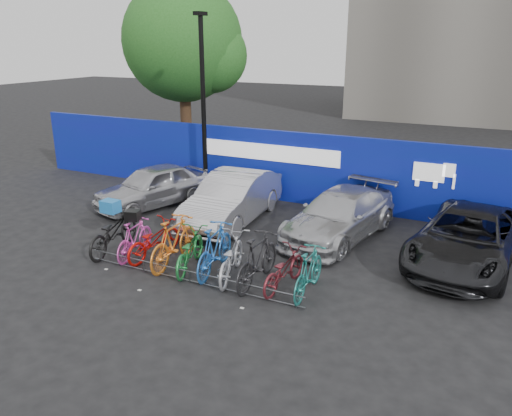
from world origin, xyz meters
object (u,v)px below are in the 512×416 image
Objects in this scene: bike_6 at (231,257)px; bike_7 at (257,260)px; car_0 at (153,186)px; car_3 at (468,238)px; tree at (188,44)px; bike_3 at (174,242)px; bike_rack at (190,276)px; bike_8 at (284,269)px; bike_4 at (189,250)px; bike_0 at (113,232)px; car_1 at (232,198)px; car_2 at (340,215)px; lamppost at (203,102)px; bike_1 at (135,238)px; bike_2 at (154,240)px; bike_9 at (309,272)px.

bike_6 is 0.98× the size of bike_7.
car_0 is 6.03m from bike_6.
car_3 is (9.71, -0.33, -0.01)m from car_0.
car_0 is at bearing -67.85° from tree.
bike_rack is at bearing 140.53° from bike_3.
car_0 is 2.31× the size of bike_8.
bike_6 is 1.12× the size of bike_8.
bike_4 is 1.11m from bike_6.
car_0 is 1.93× the size of bike_0.
car_1 is 3.29m from car_2.
bike_0 is at bearing -1.74° from bike_3.
lamppost is 3.00× the size of bike_3.
bike_4 is at bearing -81.96° from car_1.
bike_3 is at bearing 173.08° from bike_0.
car_1 is 3.79m from bike_6.
lamppost reaches higher than car_3.
car_0 is at bearing -117.80° from lamppost.
bike_3 is at bearing 7.74° from bike_8.
car_0 is 0.89× the size of car_2.
car_0 reaches higher than bike_8.
bike_rack is at bearing -57.55° from tree.
tree is at bearing -72.45° from bike_1.
bike_rack is 3.02× the size of bike_4.
tree is 4.21× the size of bike_4.
lamppost is 7.18m from bike_6.
bike_3 is 2.88m from bike_8.
bike_3 is 2.26m from bike_7.
bike_1 reaches higher than bike_4.
car_2 is (3.28, 0.18, -0.09)m from car_1.
car_0 is 6.62m from bike_7.
lamppost is 1.09× the size of bike_rack.
bike_2 is (-1.57, 0.79, 0.31)m from bike_rack.
bike_9 is (2.61, 0.68, 0.37)m from bike_rack.
bike_9 is at bearing -45.12° from car_1.
bike_7 is (2.26, -0.03, -0.02)m from bike_3.
bike_0 is (-1.71, -3.35, -0.19)m from car_1.
lamppost is 6.16m from bike_1.
bike_rack is 1.60m from bike_7.
lamppost is 9.38m from car_3.
car_1 is 2.47× the size of bike_2.
bike_9 is at bearing 166.89° from bike_4.
lamppost is at bearing -67.59° from bike_6.
bike_2 is 0.89× the size of bike_3.
car_2 is 3.49m from bike_8.
bike_4 is at bearing -57.56° from tree.
bike_9 is (1.89, 0.03, 0.02)m from bike_6.
bike_0 reaches higher than bike_9.
car_3 is at bearing -133.28° from bike_9.
car_3 reaches higher than bike_0.
bike_9 is at bearing 167.18° from bike_6.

